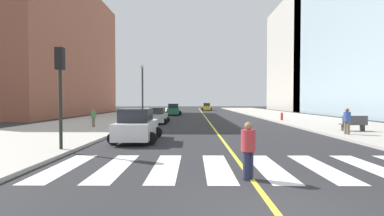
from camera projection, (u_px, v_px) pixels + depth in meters
sidewalk_kerb_east at (339, 125)px, 25.13m from camera, size 10.00×120.00×0.15m
sidewalk_kerb_west at (85, 124)px, 25.26m from camera, size 10.00×120.00×0.15m
crosswalk_paint at (243, 167)px, 9.20m from camera, size 13.50×4.00×0.01m
lane_divider_paint at (203, 115)px, 45.19m from camera, size 0.16×80.00×0.01m
parking_garage_concrete at (317, 57)px, 64.50m from camera, size 18.00×24.00×26.42m
low_rise_brick_west at (40, 50)px, 44.52m from camera, size 16.00×32.00×22.05m
car_silver_nearest at (157, 116)px, 27.03m from camera, size 2.37×3.76×1.67m
car_green_second at (173, 110)px, 43.21m from camera, size 2.74×4.30×1.89m
car_yellow_third at (207, 107)px, 64.61m from camera, size 2.67×4.17×1.83m
car_white_fourth at (137, 126)px, 15.21m from camera, size 2.69×4.27×1.90m
traffic_light_far_corner at (60, 78)px, 11.88m from camera, size 0.36×0.41×4.60m
park_bench at (354, 124)px, 19.11m from camera, size 1.81×0.59×1.12m
pedestrian_crossing at (248, 148)px, 7.79m from camera, size 0.42×0.42×1.72m
pedestrian_waiting_east at (347, 120)px, 17.21m from camera, size 0.42×0.42×1.70m
pedestrian_walking_west at (93, 117)px, 22.13m from camera, size 0.38×0.38×1.55m
fire_hydrant at (282, 116)px, 29.93m from camera, size 0.26×0.26×0.89m
street_lamp at (143, 87)px, 31.54m from camera, size 0.44×0.44×6.56m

